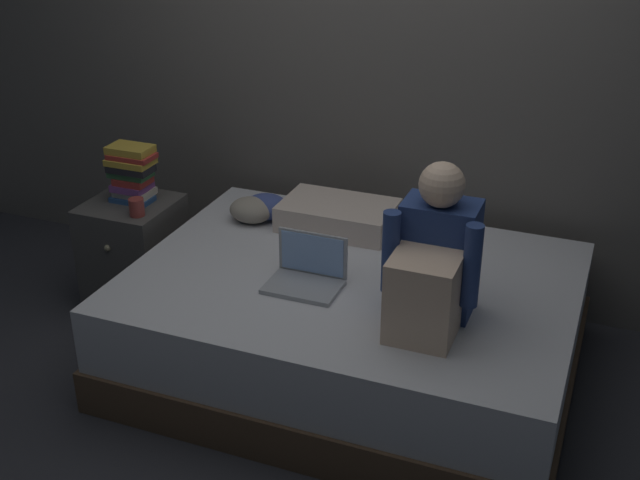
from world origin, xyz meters
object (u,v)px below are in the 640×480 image
at_px(person_sitting, 433,265).
at_px(book_stack, 132,173).
at_px(bed, 352,324).
at_px(laptop, 307,273).
at_px(mug, 137,207).
at_px(pillow, 338,215).
at_px(clothes_pile, 259,208).
at_px(nightstand, 135,252).

bearing_deg(person_sitting, book_stack, 164.42).
bearing_deg(bed, laptop, -135.23).
xyz_separation_m(bed, book_stack, (-1.29, 0.23, 0.48)).
relative_size(bed, mug, 22.22).
distance_m(pillow, clothes_pile, 0.41).
relative_size(laptop, clothes_pile, 1.13).
relative_size(pillow, clothes_pile, 1.97).
relative_size(nightstand, pillow, 1.02).
bearing_deg(nightstand, person_sitting, -14.35).
bearing_deg(laptop, nightstand, 162.89).
bearing_deg(nightstand, pillow, 13.44).
bearing_deg(pillow, nightstand, -166.56).
xyz_separation_m(nightstand, book_stack, (0.01, 0.04, 0.44)).
distance_m(nightstand, mug, 0.38).
height_order(pillow, clothes_pile, pillow).
bearing_deg(clothes_pile, book_stack, -166.45).
bearing_deg(person_sitting, mug, 168.62).
relative_size(book_stack, clothes_pile, 1.04).
height_order(book_stack, mug, book_stack).
bearing_deg(mug, nightstand, 137.31).
bearing_deg(book_stack, nightstand, -106.73).
xyz_separation_m(nightstand, laptop, (1.14, -0.35, 0.28)).
distance_m(laptop, pillow, 0.61).
height_order(laptop, book_stack, book_stack).
xyz_separation_m(mug, clothes_pile, (0.52, 0.31, -0.05)).
xyz_separation_m(bed, pillow, (-0.24, 0.45, 0.32)).
bearing_deg(clothes_pile, person_sitting, -30.69).
bearing_deg(bed, book_stack, 169.78).
relative_size(laptop, book_stack, 1.08).
height_order(pillow, book_stack, book_stack).
height_order(bed, mug, mug).
relative_size(laptop, mug, 3.56).
bearing_deg(clothes_pile, bed, -30.95).
bearing_deg(nightstand, laptop, -17.11).
distance_m(bed, person_sitting, 0.70).
distance_m(nightstand, person_sitting, 1.83).
relative_size(mug, clothes_pile, 0.32).
xyz_separation_m(book_stack, mug, (0.12, -0.16, -0.11)).
bearing_deg(clothes_pile, laptop, -47.99).
height_order(laptop, clothes_pile, laptop).
distance_m(nightstand, laptop, 1.23).
bearing_deg(bed, clothes_pile, 149.05).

